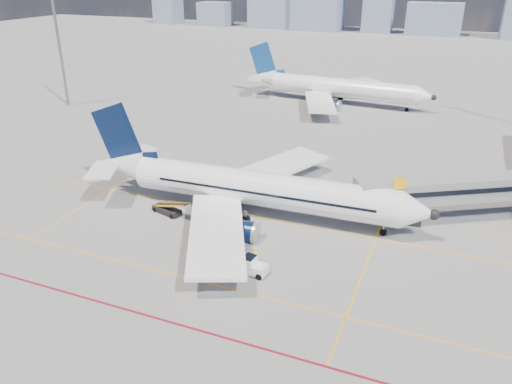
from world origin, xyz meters
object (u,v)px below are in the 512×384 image
baggage_tug (252,266)px  belt_loader (168,209)px  second_aircraft (334,88)px  cargo_dolly (219,243)px  main_aircraft (247,187)px  ramp_worker (255,255)px

baggage_tug → belt_loader: belt_loader is taller
second_aircraft → cargo_dolly: size_ratio=10.16×
main_aircraft → baggage_tug: main_aircraft is taller
main_aircraft → ramp_worker: size_ratio=24.28×
cargo_dolly → ramp_worker: size_ratio=2.35×
cargo_dolly → second_aircraft: bearing=111.4°
second_aircraft → ramp_worker: second_aircraft is taller
baggage_tug → ramp_worker: size_ratio=1.57×
belt_loader → ramp_worker: 14.68m
second_aircraft → cargo_dolly: (4.54, -63.60, -2.12)m
baggage_tug → ramp_worker: 1.92m
main_aircraft → cargo_dolly: 9.56m
baggage_tug → main_aircraft: bearing=121.6°
main_aircraft → second_aircraft: (-3.63, 54.32, 0.00)m
ramp_worker → baggage_tug: bearing=-160.6°
baggage_tug → belt_loader: bearing=157.3°
cargo_dolly → baggage_tug: bearing=-8.8°
second_aircraft → baggage_tug: size_ratio=15.20×
main_aircraft → ramp_worker: (4.97, -9.62, -2.37)m
baggage_tug → cargo_dolly: cargo_dolly is taller
second_aircraft → main_aircraft: bearing=-81.7°
second_aircraft → belt_loader: 58.34m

